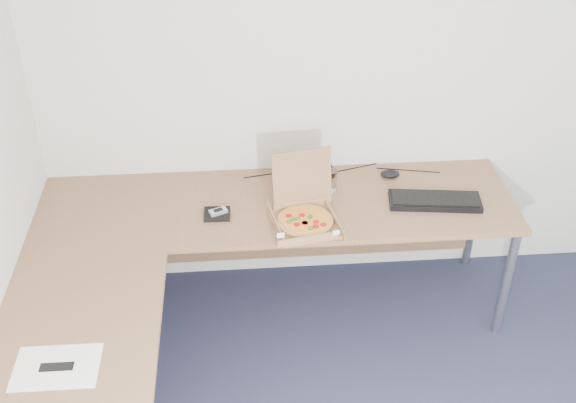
{
  "coord_description": "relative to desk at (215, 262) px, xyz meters",
  "views": [
    {
      "loc": [
        -0.68,
        -1.68,
        2.87
      ],
      "look_at": [
        -0.45,
        1.28,
        0.82
      ],
      "focal_mm": 44.58,
      "sensor_mm": 36.0,
      "label": 1
    }
  ],
  "objects": [
    {
      "name": "drinking_glass",
      "position": [
        0.62,
        0.53,
        0.09
      ],
      "size": [
        0.07,
        0.07,
        0.12
      ],
      "primitive_type": "cylinder",
      "color": "silver",
      "rests_on": "desk"
    },
    {
      "name": "mouse",
      "position": [
        0.97,
        0.63,
        0.05
      ],
      "size": [
        0.13,
        0.1,
        0.04
      ],
      "primitive_type": "ellipsoid",
      "rotation": [
        0.0,
        0.0,
        0.34
      ],
      "color": "black",
      "rests_on": "desk"
    },
    {
      "name": "desk",
      "position": [
        0.0,
        0.0,
        0.0
      ],
      "size": [
        2.5,
        2.2,
        0.73
      ],
      "color": "#875E40",
      "rests_on": "ground"
    },
    {
      "name": "pizza_box",
      "position": [
        0.45,
        0.24,
        0.07
      ],
      "size": [
        0.31,
        0.36,
        0.32
      ],
      "rotation": [
        0.0,
        0.0,
        0.19
      ],
      "color": "#A7764A",
      "rests_on": "desk"
    },
    {
      "name": "cable_bundle",
      "position": [
        0.68,
        0.71,
        0.03
      ],
      "size": [
        0.53,
        0.11,
        0.01
      ],
      "primitive_type": null,
      "rotation": [
        0.0,
        0.0,
        0.14
      ],
      "color": "black",
      "rests_on": "desk"
    },
    {
      "name": "wallet",
      "position": [
        0.01,
        0.34,
        0.04
      ],
      "size": [
        0.14,
        0.11,
        0.02
      ],
      "primitive_type": "cube",
      "rotation": [
        0.0,
        0.0,
        -0.02
      ],
      "color": "black",
      "rests_on": "desk"
    },
    {
      "name": "paper_sheet",
      "position": [
        -0.62,
        -0.64,
        0.03
      ],
      "size": [
        0.34,
        0.24,
        0.0
      ],
      "primitive_type": "cube",
      "rotation": [
        0.0,
        0.0,
        -0.01
      ],
      "color": "white",
      "rests_on": "desk"
    },
    {
      "name": "room_shell",
      "position": [
        0.82,
        -0.97,
        0.55
      ],
      "size": [
        3.5,
        3.5,
        2.5
      ],
      "primitive_type": null,
      "color": "silver",
      "rests_on": "ground"
    },
    {
      "name": "dome_speaker",
      "position": [
        0.62,
        0.71,
        0.07
      ],
      "size": [
        0.09,
        0.09,
        0.07
      ],
      "primitive_type": "ellipsoid",
      "color": "black",
      "rests_on": "desk"
    },
    {
      "name": "keyboard",
      "position": [
        1.15,
        0.36,
        0.04
      ],
      "size": [
        0.49,
        0.23,
        0.03
      ],
      "primitive_type": "cube",
      "rotation": [
        0.0,
        0.0,
        -0.13
      ],
      "color": "black",
      "rests_on": "desk"
    },
    {
      "name": "phone",
      "position": [
        0.02,
        0.33,
        0.06
      ],
      "size": [
        0.1,
        0.08,
        0.02
      ],
      "primitive_type": "cube",
      "rotation": [
        0.0,
        0.0,
        0.4
      ],
      "color": "#B2B5BA",
      "rests_on": "wallet"
    }
  ]
}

